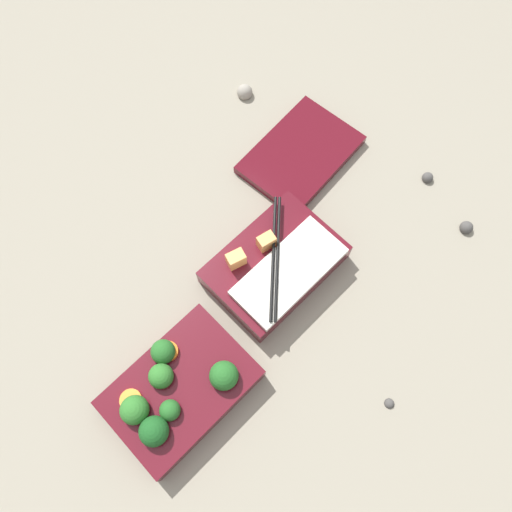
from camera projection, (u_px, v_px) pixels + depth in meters
The scene contains 8 objects.
ground_plane at pixel (219, 331), 0.81m from camera, with size 3.00×3.00×0.00m, color gray.
bento_tray_vegetable at pixel (178, 390), 0.75m from camera, with size 0.22×0.15×0.08m.
bento_tray_rice at pixel (276, 265), 0.83m from camera, with size 0.22×0.15×0.07m.
bento_lid at pixel (301, 155), 0.93m from camera, with size 0.21×0.15×0.02m, color #510F19.
pebble_0 at pixel (390, 403), 0.77m from camera, with size 0.02×0.02×0.02m, color #474442.
pebble_1 at pixel (245, 92), 0.98m from camera, with size 0.03×0.03×0.03m, color gray.
pebble_2 at pixel (466, 228), 0.87m from camera, with size 0.02×0.02×0.02m, color #474442.
pebble_3 at pixel (428, 178), 0.91m from camera, with size 0.02×0.02×0.02m, color #474442.
Camera 1 is at (-0.09, -0.17, 0.80)m, focal length 35.00 mm.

